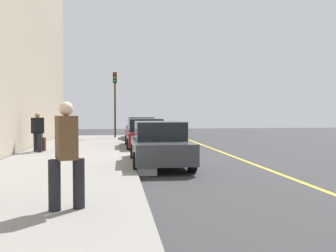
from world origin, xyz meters
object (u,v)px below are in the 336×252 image
at_px(parked_car_charcoal, 160,144).
at_px(rolling_suitcase, 43,144).
at_px(parked_car_black, 141,129).
at_px(pedestrian_black_coat, 38,131).
at_px(traffic_light_pole, 115,93).
at_px(parked_car_maroon, 145,134).
at_px(pedestrian_brown_coat, 67,152).

relative_size(parked_car_charcoal, rolling_suitcase, 4.58).
distance_m(parked_car_black, pedestrian_black_coat, 9.44).
bearing_deg(parked_car_black, parked_car_charcoal, -0.58).
bearing_deg(pedestrian_black_coat, traffic_light_pole, 160.47).
distance_m(parked_car_black, parked_car_charcoal, 11.89).
height_order(parked_car_charcoal, pedestrian_black_coat, pedestrian_black_coat).
relative_size(parked_car_charcoal, pedestrian_black_coat, 2.57).
bearing_deg(parked_car_maroon, parked_car_black, 178.37).
distance_m(parked_car_charcoal, pedestrian_black_coat, 6.10).
relative_size(parked_car_black, rolling_suitcase, 4.73).
distance_m(parked_car_maroon, parked_car_charcoal, 5.86).
height_order(pedestrian_black_coat, traffic_light_pole, traffic_light_pole).
height_order(parked_car_maroon, rolling_suitcase, parked_car_maroon).
bearing_deg(traffic_light_pole, parked_car_black, 60.23).
height_order(pedestrian_brown_coat, traffic_light_pole, traffic_light_pole).
bearing_deg(pedestrian_black_coat, rolling_suitcase, 168.24).
bearing_deg(parked_car_charcoal, pedestrian_black_coat, -128.74).
bearing_deg(pedestrian_brown_coat, parked_car_black, 172.29).
relative_size(pedestrian_black_coat, pedestrian_brown_coat, 0.90).
height_order(parked_car_maroon, pedestrian_black_coat, pedestrian_black_coat).
relative_size(pedestrian_black_coat, traffic_light_pole, 0.38).
distance_m(parked_car_charcoal, traffic_light_pole, 13.15).
bearing_deg(rolling_suitcase, pedestrian_black_coat, -11.76).
bearing_deg(pedestrian_brown_coat, rolling_suitcase, -167.00).
xyz_separation_m(pedestrian_black_coat, rolling_suitcase, (-0.50, 0.10, -0.60)).
distance_m(parked_car_charcoal, rolling_suitcase, 6.35).
xyz_separation_m(parked_car_charcoal, pedestrian_brown_coat, (5.91, -2.29, 0.38)).
relative_size(parked_car_charcoal, pedestrian_brown_coat, 2.32).
bearing_deg(parked_car_maroon, traffic_light_pole, -167.86).
distance_m(pedestrian_brown_coat, traffic_light_pole, 18.88).
xyz_separation_m(pedestrian_black_coat, pedestrian_brown_coat, (9.73, 2.47, 0.10)).
xyz_separation_m(parked_car_charcoal, traffic_light_pole, (-12.84, -1.55, 2.35)).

